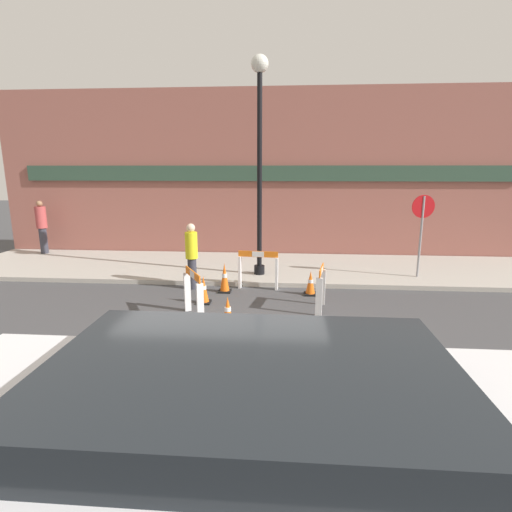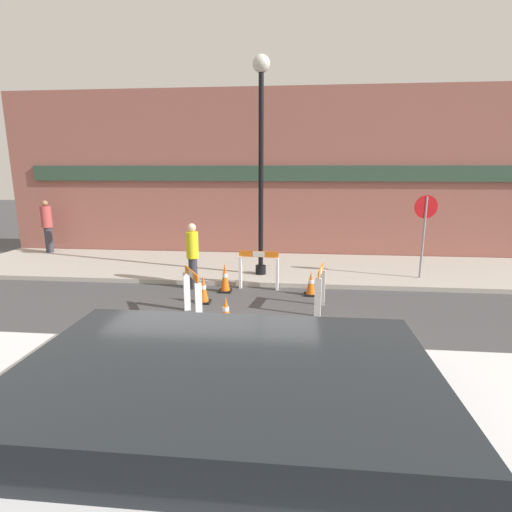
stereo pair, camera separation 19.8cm
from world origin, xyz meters
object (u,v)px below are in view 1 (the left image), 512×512
at_px(stop_sign, 422,223).
at_px(person_worker, 192,254).
at_px(person_pedestrian, 42,225).
at_px(streetlamp_post, 260,139).
at_px(parked_car_1, 251,475).

xyz_separation_m(stop_sign, person_worker, (-5.87, -1.14, -0.68)).
xyz_separation_m(person_worker, person_pedestrian, (-5.91, 3.26, 0.18)).
distance_m(streetlamp_post, stop_sign, 4.75).
height_order(stop_sign, person_pedestrian, stop_sign).
relative_size(streetlamp_post, person_pedestrian, 3.13).
xyz_separation_m(streetlamp_post, person_pedestrian, (-7.52, 2.16, -2.61)).
height_order(streetlamp_post, stop_sign, streetlamp_post).
bearing_deg(person_pedestrian, parked_car_1, 113.97).
bearing_deg(person_worker, person_pedestrian, -175.45).
bearing_deg(parked_car_1, streetlamp_post, 93.51).
relative_size(stop_sign, person_worker, 1.32).
distance_m(streetlamp_post, parked_car_1, 8.81).
bearing_deg(streetlamp_post, person_worker, -145.69).
distance_m(stop_sign, parked_car_1, 9.23).
bearing_deg(parked_car_1, stop_sign, 66.05).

